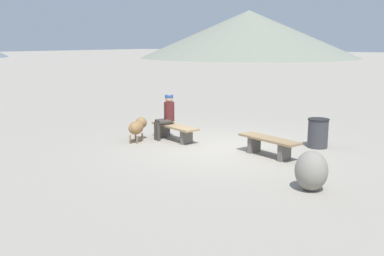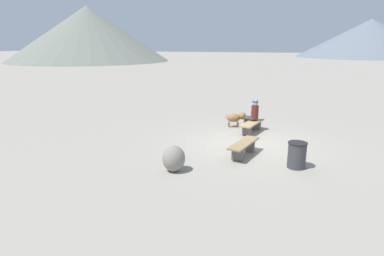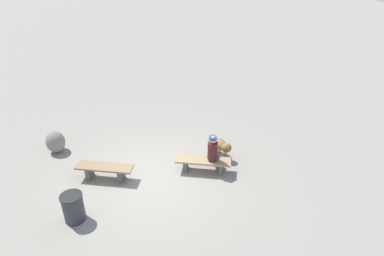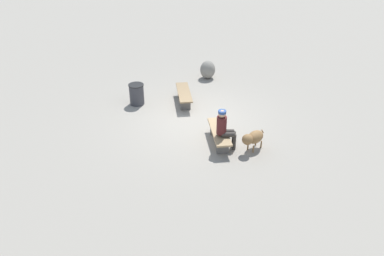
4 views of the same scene
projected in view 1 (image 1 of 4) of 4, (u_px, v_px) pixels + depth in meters
ground at (223, 149)px, 11.45m from camera, size 210.00×210.00×0.06m
bench_left at (269, 143)px, 10.54m from camera, size 1.71×0.83×0.45m
bench_right at (175, 129)px, 12.25m from camera, size 1.71×0.84×0.43m
seated_person at (166, 114)px, 12.34m from camera, size 0.43×0.58×1.25m
dog at (138, 126)px, 12.08m from camera, size 0.58×0.87×0.63m
trash_bin at (318, 133)px, 11.41m from camera, size 0.54×0.54×0.76m
boulder at (311, 171)px, 8.13m from camera, size 0.86×0.87×0.74m
distant_peak_0 at (249, 34)px, 73.44m from camera, size 36.02×36.02×7.70m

